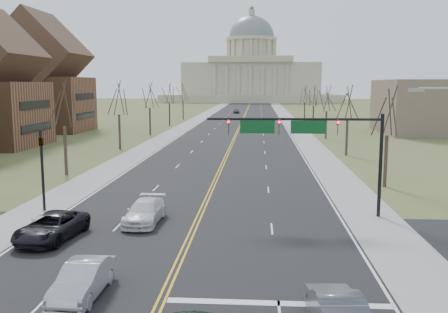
# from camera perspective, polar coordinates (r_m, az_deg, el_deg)

# --- Properties ---
(ground) EXTENTS (600.00, 600.00, 0.00)m
(ground) POSITION_cam_1_polar(r_m,az_deg,el_deg) (23.32, -6.65, -14.98)
(ground) COLOR brown
(ground) RESTS_ON ground
(road) EXTENTS (20.00, 380.00, 0.01)m
(road) POSITION_cam_1_polar(r_m,az_deg,el_deg) (131.43, 2.17, 4.27)
(road) COLOR black
(road) RESTS_ON ground
(cross_road) EXTENTS (120.00, 14.00, 0.01)m
(cross_road) POSITION_cam_1_polar(r_m,az_deg,el_deg) (28.85, -4.44, -10.30)
(cross_road) COLOR black
(cross_road) RESTS_ON ground
(sidewalk_left) EXTENTS (4.00, 380.00, 0.03)m
(sidewalk_left) POSITION_cam_1_polar(r_m,az_deg,el_deg) (132.35, -3.05, 4.29)
(sidewalk_left) COLOR gray
(sidewalk_left) RESTS_ON ground
(sidewalk_right) EXTENTS (4.00, 380.00, 0.03)m
(sidewalk_right) POSITION_cam_1_polar(r_m,az_deg,el_deg) (131.61, 7.41, 4.21)
(sidewalk_right) COLOR gray
(sidewalk_right) RESTS_ON ground
(center_line) EXTENTS (0.42, 380.00, 0.01)m
(center_line) POSITION_cam_1_polar(r_m,az_deg,el_deg) (131.43, 2.17, 4.27)
(center_line) COLOR gold
(center_line) RESTS_ON road
(edge_line_left) EXTENTS (0.15, 380.00, 0.01)m
(edge_line_left) POSITION_cam_1_polar(r_m,az_deg,el_deg) (132.10, -2.10, 4.29)
(edge_line_left) COLOR silver
(edge_line_left) RESTS_ON road
(edge_line_right) EXTENTS (0.15, 380.00, 0.01)m
(edge_line_right) POSITION_cam_1_polar(r_m,az_deg,el_deg) (131.49, 6.45, 4.22)
(edge_line_right) COLOR silver
(edge_line_right) RESTS_ON road
(stop_bar) EXTENTS (9.50, 0.50, 0.01)m
(stop_bar) POSITION_cam_1_polar(r_m,az_deg,el_deg) (22.07, 6.27, -16.34)
(stop_bar) COLOR silver
(stop_bar) RESTS_ON road
(capitol) EXTENTS (90.00, 60.00, 50.00)m
(capitol) POSITION_cam_1_polar(r_m,az_deg,el_deg) (271.04, 3.12, 9.32)
(capitol) COLOR #B0A992
(capitol) RESTS_ON ground
(signal_mast) EXTENTS (12.12, 0.44, 7.20)m
(signal_mast) POSITION_cam_1_polar(r_m,az_deg,el_deg) (34.88, 9.49, 2.53)
(signal_mast) COLOR black
(signal_mast) RESTS_ON ground
(signal_left) EXTENTS (0.32, 0.36, 6.00)m
(signal_left) POSITION_cam_1_polar(r_m,az_deg,el_deg) (38.29, -20.09, -0.45)
(signal_left) COLOR black
(signal_left) RESTS_ON ground
(tree_r_0) EXTENTS (3.74, 3.74, 8.50)m
(tree_r_0) POSITION_cam_1_polar(r_m,az_deg,el_deg) (46.55, 18.22, 4.62)
(tree_r_0) COLOR #362D20
(tree_r_0) RESTS_ON ground
(tree_l_0) EXTENTS (3.96, 3.96, 9.00)m
(tree_l_0) POSITION_cam_1_polar(r_m,az_deg,el_deg) (52.85, -17.87, 5.44)
(tree_l_0) COLOR #362D20
(tree_l_0) RESTS_ON ground
(tree_r_1) EXTENTS (3.74, 3.74, 8.50)m
(tree_r_1) POSITION_cam_1_polar(r_m,az_deg,el_deg) (66.10, 13.97, 5.75)
(tree_r_1) COLOR #362D20
(tree_r_1) RESTS_ON ground
(tree_l_1) EXTENTS (3.96, 3.96, 9.00)m
(tree_l_1) POSITION_cam_1_polar(r_m,az_deg,el_deg) (71.80, -11.95, 6.30)
(tree_l_1) COLOR #362D20
(tree_l_1) RESTS_ON ground
(tree_r_2) EXTENTS (3.74, 3.74, 8.50)m
(tree_r_2) POSITION_cam_1_polar(r_m,az_deg,el_deg) (85.85, 11.67, 6.35)
(tree_r_2) COLOR #362D20
(tree_r_2) RESTS_ON ground
(tree_l_2) EXTENTS (3.96, 3.96, 9.00)m
(tree_l_2) POSITION_cam_1_polar(r_m,az_deg,el_deg) (91.20, -8.51, 6.77)
(tree_l_2) COLOR #362D20
(tree_l_2) RESTS_ON ground
(tree_r_3) EXTENTS (3.74, 3.74, 8.50)m
(tree_r_3) POSITION_cam_1_polar(r_m,az_deg,el_deg) (105.70, 10.22, 6.72)
(tree_r_3) COLOR #362D20
(tree_r_3) RESTS_ON ground
(tree_l_3) EXTENTS (3.96, 3.96, 9.00)m
(tree_l_3) POSITION_cam_1_polar(r_m,az_deg,el_deg) (110.81, -6.28, 7.07)
(tree_l_3) COLOR #362D20
(tree_l_3) RESTS_ON ground
(tree_r_4) EXTENTS (3.74, 3.74, 8.50)m
(tree_r_4) POSITION_cam_1_polar(r_m,az_deg,el_deg) (125.60, 9.23, 6.97)
(tree_r_4) COLOR #362D20
(tree_r_4) RESTS_ON ground
(tree_l_4) EXTENTS (3.96, 3.96, 9.00)m
(tree_l_4) POSITION_cam_1_polar(r_m,az_deg,el_deg) (130.54, -4.72, 7.26)
(tree_l_4) COLOR #362D20
(tree_l_4) RESTS_ON ground
(bldg_left_far) EXTENTS (17.10, 14.28, 23.25)m
(bldg_left_far) POSITION_cam_1_polar(r_m,az_deg,el_deg) (103.94, -20.13, 7.97)
(bldg_left_far) COLOR brown
(bldg_left_far) RESTS_ON ground
(car_nb_outer_lead) EXTENTS (2.06, 5.03, 1.62)m
(car_nb_outer_lead) POSITION_cam_1_polar(r_m,az_deg,el_deg) (19.90, 12.76, -16.80)
(car_nb_outer_lead) COLOR #4F5157
(car_nb_outer_lead) RESTS_ON road
(car_sb_inner_lead) EXTENTS (1.70, 4.63, 1.51)m
(car_sb_inner_lead) POSITION_cam_1_polar(r_m,az_deg,el_deg) (23.13, -15.82, -13.39)
(car_sb_inner_lead) COLOR #B3B5BB
(car_sb_inner_lead) RESTS_ON road
(car_sb_outer_lead) EXTENTS (3.24, 5.92, 1.57)m
(car_sb_outer_lead) POSITION_cam_1_polar(r_m,az_deg,el_deg) (31.63, -19.09, -7.57)
(car_sb_outer_lead) COLOR black
(car_sb_outer_lead) RESTS_ON road
(car_sb_inner_second) EXTENTS (2.24, 5.27, 1.51)m
(car_sb_inner_second) POSITION_cam_1_polar(r_m,az_deg,el_deg) (33.80, -9.05, -6.25)
(car_sb_inner_second) COLOR silver
(car_sb_inner_second) RESTS_ON road
(car_far_nb) EXTENTS (2.59, 5.41, 1.49)m
(car_far_nb) POSITION_cam_1_polar(r_m,az_deg,el_deg) (109.10, 3.04, 3.83)
(car_far_nb) COLOR black
(car_far_nb) RESTS_ON road
(car_far_sb) EXTENTS (2.33, 4.67, 1.53)m
(car_far_sb) POSITION_cam_1_polar(r_m,az_deg,el_deg) (158.82, 1.40, 5.24)
(car_far_sb) COLOR #4D4F55
(car_far_sb) RESTS_ON road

